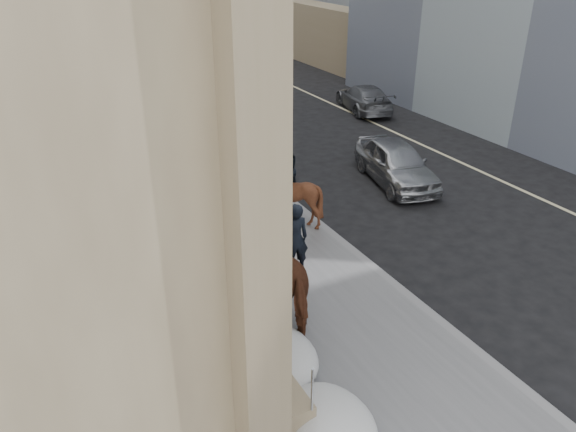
{
  "coord_description": "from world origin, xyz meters",
  "views": [
    {
      "loc": [
        -5.4,
        -8.14,
        8.12
      ],
      "look_at": [
        0.5,
        3.38,
        1.7
      ],
      "focal_mm": 35.0,
      "sensor_mm": 36.0,
      "label": 1
    }
  ],
  "objects_px": {
    "car_silver": "(396,163)",
    "car_grey": "(364,98)",
    "mounted_horse_right": "(288,191)",
    "pedestrian": "(279,256)",
    "mounted_horse_left": "(296,270)"
  },
  "relations": [
    {
      "from": "mounted_horse_left",
      "to": "car_silver",
      "type": "relative_size",
      "value": 0.63
    },
    {
      "from": "mounted_horse_right",
      "to": "car_grey",
      "type": "xyz_separation_m",
      "value": [
        9.58,
        9.99,
        -0.53
      ]
    },
    {
      "from": "pedestrian",
      "to": "car_grey",
      "type": "bearing_deg",
      "value": 37.31
    },
    {
      "from": "car_silver",
      "to": "car_grey",
      "type": "bearing_deg",
      "value": 75.11
    },
    {
      "from": "mounted_horse_left",
      "to": "mounted_horse_right",
      "type": "xyz_separation_m",
      "value": [
        1.98,
        4.27,
        -0.1
      ]
    },
    {
      "from": "mounted_horse_left",
      "to": "pedestrian",
      "type": "distance_m",
      "value": 1.12
    },
    {
      "from": "pedestrian",
      "to": "car_silver",
      "type": "bearing_deg",
      "value": 21.22
    },
    {
      "from": "pedestrian",
      "to": "car_grey",
      "type": "relative_size",
      "value": 0.43
    },
    {
      "from": "car_silver",
      "to": "mounted_horse_left",
      "type": "bearing_deg",
      "value": -129.36
    },
    {
      "from": "mounted_horse_left",
      "to": "pedestrian",
      "type": "bearing_deg",
      "value": -86.66
    },
    {
      "from": "car_silver",
      "to": "car_grey",
      "type": "distance_m",
      "value": 9.7
    },
    {
      "from": "mounted_horse_right",
      "to": "pedestrian",
      "type": "height_order",
      "value": "mounted_horse_right"
    },
    {
      "from": "mounted_horse_right",
      "to": "pedestrian",
      "type": "xyz_separation_m",
      "value": [
        -1.88,
        -3.18,
        -0.1
      ]
    },
    {
      "from": "mounted_horse_right",
      "to": "car_grey",
      "type": "height_order",
      "value": "mounted_horse_right"
    },
    {
      "from": "car_silver",
      "to": "car_grey",
      "type": "xyz_separation_m",
      "value": [
        4.44,
        8.63,
        -0.11
      ]
    }
  ]
}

